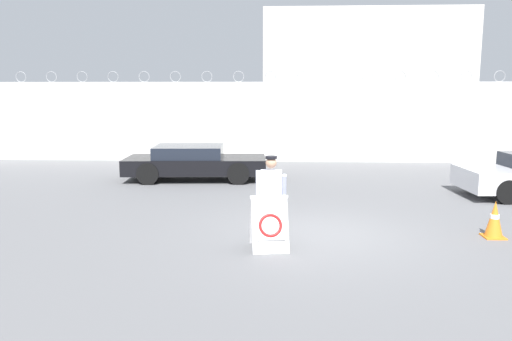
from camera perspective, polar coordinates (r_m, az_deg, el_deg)
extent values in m
plane|color=slate|center=(10.76, 7.51, -7.30)|extent=(90.00, 90.00, 0.00)
cube|color=silver|center=(21.49, 5.27, 5.54)|extent=(36.00, 0.30, 3.38)
torus|color=gray|center=(24.24, -25.27, 9.65)|extent=(0.47, 0.03, 0.47)
torus|color=gray|center=(23.64, -22.33, 9.87)|extent=(0.47, 0.03, 0.47)
torus|color=gray|center=(23.11, -19.25, 10.07)|extent=(0.47, 0.03, 0.47)
torus|color=gray|center=(22.64, -16.02, 10.25)|extent=(0.47, 0.03, 0.47)
torus|color=gray|center=(22.24, -12.66, 10.41)|extent=(0.47, 0.03, 0.47)
torus|color=gray|center=(21.92, -9.19, 10.53)|extent=(0.47, 0.03, 0.47)
torus|color=gray|center=(21.68, -5.63, 10.62)|extent=(0.47, 0.03, 0.47)
torus|color=gray|center=(21.52, -2.00, 10.67)|extent=(0.47, 0.03, 0.47)
torus|color=gray|center=(21.45, 1.67, 10.68)|extent=(0.47, 0.03, 0.47)
torus|color=gray|center=(21.46, 5.35, 10.64)|extent=(0.47, 0.03, 0.47)
torus|color=gray|center=(21.56, 9.01, 10.56)|extent=(0.47, 0.03, 0.47)
torus|color=gray|center=(21.74, 12.62, 10.44)|extent=(0.47, 0.03, 0.47)
torus|color=gray|center=(22.00, 16.15, 10.29)|extent=(0.47, 0.03, 0.47)
torus|color=gray|center=(22.34, 19.58, 10.10)|extent=(0.47, 0.03, 0.47)
torus|color=gray|center=(22.76, 22.90, 9.89)|extent=(0.47, 0.03, 0.47)
torus|color=gray|center=(23.25, 26.08, 9.65)|extent=(0.47, 0.03, 0.47)
cube|color=beige|center=(26.30, 11.53, 9.59)|extent=(9.39, 7.19, 6.63)
cube|color=white|center=(9.49, 1.63, -6.33)|extent=(0.74, 0.51, 1.01)
cube|color=white|center=(9.85, 1.35, -5.75)|extent=(0.74, 0.51, 1.01)
cube|color=white|center=(9.55, 1.50, -3.03)|extent=(0.73, 0.17, 0.05)
cube|color=white|center=(9.45, 1.66, -6.28)|extent=(0.59, 0.30, 0.53)
torus|color=red|center=(9.44, 1.67, -6.30)|extent=(0.47, 0.27, 0.44)
cylinder|color=#232838|center=(10.19, 1.20, -5.77)|extent=(0.15, 0.15, 0.82)
cylinder|color=#232838|center=(10.18, 2.22, -5.78)|extent=(0.15, 0.15, 0.82)
cube|color=silver|center=(10.02, 1.73, -1.77)|extent=(0.43, 0.22, 0.63)
sphere|color=tan|center=(9.94, 1.74, 0.87)|extent=(0.22, 0.22, 0.22)
cylinder|color=silver|center=(10.03, 0.22, -1.68)|extent=(0.09, 0.09, 0.60)
cylinder|color=silver|center=(9.93, 3.24, -1.96)|extent=(0.09, 0.34, 0.58)
cylinder|color=black|center=(9.93, 1.74, 1.51)|extent=(0.23, 0.23, 0.05)
cube|color=orange|center=(11.60, 25.48, -6.84)|extent=(0.42, 0.42, 0.03)
cone|color=orange|center=(11.50, 25.61, -4.97)|extent=(0.36, 0.36, 0.75)
cylinder|color=white|center=(11.49, 25.63, -4.79)|extent=(0.18, 0.18, 0.10)
cylinder|color=black|center=(17.98, -1.91, 0.61)|extent=(0.73, 0.24, 0.72)
cylinder|color=black|center=(16.19, -2.04, -0.35)|extent=(0.73, 0.24, 0.72)
cylinder|color=black|center=(18.28, -11.13, 0.58)|extent=(0.73, 0.24, 0.72)
cylinder|color=black|center=(16.52, -12.26, -0.36)|extent=(0.73, 0.24, 0.72)
cube|color=black|center=(17.16, -6.87, 0.65)|extent=(4.84, 2.23, 0.52)
cube|color=black|center=(17.12, -7.69, 2.17)|extent=(2.37, 1.88, 0.40)
cylinder|color=black|center=(15.01, 26.80, -2.20)|extent=(0.68, 0.24, 0.66)
cylinder|color=black|center=(16.60, 23.94, -1.00)|extent=(0.68, 0.24, 0.66)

